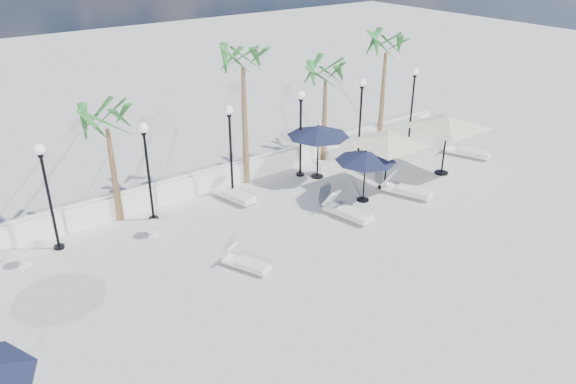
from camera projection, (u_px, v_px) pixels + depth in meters
ground at (336, 265)px, 18.42m from camera, size 100.00×100.00×0.00m
balustrade at (220, 177)px, 23.66m from camera, size 26.00×0.30×1.01m
lamppost_1 at (46, 183)px, 18.31m from camera, size 0.36×0.36×3.84m
lamppost_2 at (147, 159)px, 20.19m from camera, size 0.36×0.36×3.84m
lamppost_3 at (230, 139)px, 22.06m from camera, size 0.36×0.36×3.84m
lamppost_4 at (301, 122)px, 23.93m from camera, size 0.36×0.36×3.84m
lamppost_5 at (361, 108)px, 25.81m from camera, size 0.36×0.36×3.84m
lamppost_6 at (413, 95)px, 27.68m from camera, size 0.36×0.36×3.84m
palm_1 at (107, 125)px, 19.69m from camera, size 2.60×2.60×4.70m
palm_2 at (243, 64)px, 22.15m from camera, size 2.60×2.60×6.10m
palm_3 at (326, 78)px, 24.95m from camera, size 2.60×2.60×4.90m
palm_4 at (386, 50)px, 26.60m from camera, size 2.60×2.60×5.70m
lounger_3 at (348, 211)px, 21.35m from camera, size 1.05×2.13×0.76m
lounger_4 at (246, 262)px, 18.19m from camera, size 1.17×1.74×0.62m
lounger_5 at (233, 193)px, 22.74m from camera, size 1.13×2.16×0.77m
lounger_6 at (407, 189)px, 23.10m from camera, size 1.40×2.18×0.78m
lounger_7 at (467, 151)px, 27.00m from camera, size 1.42×2.24×0.80m
side_table_0 at (24, 257)px, 18.29m from camera, size 0.52×0.52×0.51m
side_table_1 at (153, 228)px, 20.03m from camera, size 0.55×0.55×0.54m
side_table_2 at (321, 167)px, 25.03m from camera, size 0.56×0.56×0.54m
parasol_navy_mid at (318, 131)px, 23.92m from camera, size 2.71×2.71×2.43m
parasol_navy_right at (366, 157)px, 21.91m from camera, size 2.43×2.43×2.18m
parasol_cream_sq_a at (388, 136)px, 22.79m from camera, size 5.15×5.15×2.53m
parasol_cream_sq_b at (448, 118)px, 24.07m from camera, size 5.60×5.60×2.81m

